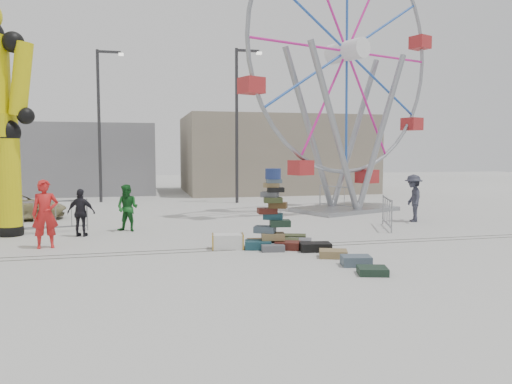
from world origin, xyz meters
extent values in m
plane|color=#9E9E99|center=(0.00, 0.00, 0.00)|extent=(90.00, 90.00, 0.00)
cube|color=#47443F|center=(0.00, 0.60, 0.00)|extent=(40.00, 0.04, 0.01)
cube|color=#47443F|center=(0.00, 1.00, 0.00)|extent=(40.00, 0.04, 0.01)
cube|color=gray|center=(7.00, 20.00, 2.50)|extent=(12.00, 8.00, 5.00)
cube|color=gray|center=(-6.00, 22.00, 2.20)|extent=(10.00, 8.00, 4.40)
cylinder|color=#2D2D30|center=(3.00, 13.00, 4.00)|extent=(0.16, 0.16, 8.00)
cube|color=#2D2D30|center=(3.60, 13.00, 7.90)|extent=(1.20, 0.15, 0.12)
cube|color=silver|center=(4.20, 13.00, 7.80)|extent=(0.25, 0.25, 0.12)
cylinder|color=#2D2D30|center=(-4.00, 15.00, 4.00)|extent=(0.16, 0.16, 8.00)
cube|color=#2D2D30|center=(-3.40, 15.00, 7.90)|extent=(1.20, 0.15, 0.12)
cube|color=silver|center=(-2.80, 15.00, 7.80)|extent=(0.25, 0.25, 0.12)
cube|color=#1A4450|center=(1.12, 0.62, 0.12)|extent=(0.82, 0.65, 0.24)
cube|color=#501C15|center=(1.91, 0.39, 0.11)|extent=(0.82, 0.71, 0.22)
cube|color=#4B3318|center=(1.25, 1.06, 0.10)|extent=(0.67, 0.48, 0.20)
cube|color=#374020|center=(2.03, 0.83, 0.11)|extent=(0.77, 0.65, 0.22)
cube|color=slate|center=(1.44, 0.24, 0.09)|extent=(0.67, 0.49, 0.18)
cube|color=black|center=(1.69, 1.12, 0.10)|extent=(0.71, 0.60, 0.20)
cube|color=#93794B|center=(1.55, 0.64, 0.34)|extent=(0.71, 0.55, 0.20)
cube|color=#4B5C6B|center=(1.34, 0.73, 0.53)|extent=(0.70, 0.62, 0.18)
cube|color=#1A3022|center=(1.74, 0.56, 0.71)|extent=(0.62, 0.47, 0.18)
cube|color=#1A4450|center=(1.59, 0.77, 0.88)|extent=(0.63, 0.52, 0.16)
cube|color=#501C15|center=(1.42, 0.77, 1.05)|extent=(0.54, 0.38, 0.16)
cube|color=#4B3318|center=(1.70, 0.64, 1.21)|extent=(0.60, 0.52, 0.16)
cube|color=#374020|center=(1.54, 0.59, 1.36)|extent=(0.56, 0.43, 0.15)
cube|color=slate|center=(1.49, 0.73, 1.51)|extent=(0.57, 0.51, 0.15)
cube|color=black|center=(1.62, 0.62, 1.64)|extent=(0.49, 0.37, 0.13)
cube|color=#93794B|center=(1.52, 0.69, 1.77)|extent=(0.51, 0.43, 0.13)
cube|color=#4B5C6B|center=(1.57, 0.60, 1.89)|extent=(0.44, 0.32, 0.11)
cylinder|color=navy|center=(1.55, 0.64, 2.09)|extent=(0.44, 0.44, 0.29)
sphere|color=black|center=(-6.09, 4.59, 0.16)|extent=(0.79, 0.79, 0.79)
cylinder|color=#D6CC0B|center=(-6.09, 4.59, 1.65)|extent=(0.72, 0.72, 3.31)
sphere|color=black|center=(-6.09, 4.59, 3.31)|extent=(0.83, 0.83, 0.83)
sphere|color=black|center=(-5.79, 4.51, 6.10)|extent=(0.66, 0.66, 0.66)
cylinder|color=#D6CC0B|center=(-5.59, 4.46, 4.96)|extent=(0.96, 0.74, 2.33)
sphere|color=black|center=(-5.49, 4.43, 3.83)|extent=(0.54, 0.54, 0.54)
cube|color=gray|center=(7.04, 8.27, 0.09)|extent=(5.13, 4.14, 0.18)
cylinder|color=gray|center=(6.01, 6.99, 3.57)|extent=(2.98, 1.40, 7.23)
cylinder|color=gray|center=(8.66, 8.06, 3.57)|extent=(2.98, 1.40, 7.23)
cylinder|color=gray|center=(5.41, 8.48, 3.57)|extent=(2.98, 1.40, 7.23)
cylinder|color=gray|center=(8.06, 9.55, 3.57)|extent=(2.98, 1.40, 7.23)
cylinder|color=white|center=(7.04, 8.27, 7.13)|extent=(1.56, 2.15, 0.89)
torus|color=gray|center=(7.04, 8.27, 7.13)|extent=(10.16, 4.21, 10.88)
cube|color=#A32224|center=(7.04, 8.27, 1.34)|extent=(1.04, 1.04, 0.62)
cube|color=silver|center=(0.31, 0.86, 0.20)|extent=(0.93, 0.62, 0.41)
cube|color=#374020|center=(2.40, 1.43, 0.11)|extent=(0.89, 0.70, 0.22)
cube|color=slate|center=(2.41, 0.85, 0.10)|extent=(0.84, 0.75, 0.19)
cube|color=black|center=(2.56, -0.04, 0.12)|extent=(0.90, 0.61, 0.24)
cube|color=#93794B|center=(2.73, -0.90, 0.10)|extent=(0.83, 0.71, 0.19)
cube|color=#4B5C6B|center=(2.90, -1.89, 0.12)|extent=(0.78, 0.62, 0.24)
cube|color=#1A3022|center=(2.89, -2.76, 0.08)|extent=(0.77, 0.70, 0.17)
imported|color=red|center=(-4.64, 2.16, 0.96)|extent=(0.78, 0.59, 1.93)
imported|color=#165A1F|center=(-2.45, 4.65, 0.80)|extent=(0.97, 0.89, 1.59)
imported|color=black|center=(-3.87, 3.94, 0.76)|extent=(0.96, 0.61, 1.52)
imported|color=#2A2B38|center=(8.22, 4.48, 0.91)|extent=(1.01, 1.33, 1.82)
imported|color=#9A9063|center=(-6.87, 8.51, 0.54)|extent=(4.08, 2.22, 1.08)
camera|label=1|loc=(-2.13, -12.67, 2.72)|focal=35.00mm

